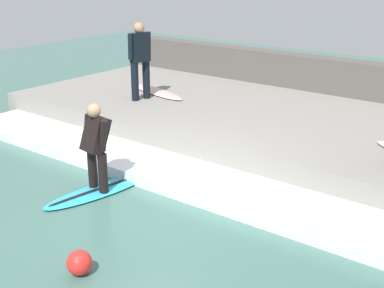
% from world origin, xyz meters
% --- Properties ---
extents(ground_plane, '(28.00, 28.00, 0.00)m').
position_xyz_m(ground_plane, '(0.00, 0.00, 0.00)').
color(ground_plane, '#426B60').
extents(concrete_ledge, '(4.40, 11.68, 0.54)m').
position_xyz_m(concrete_ledge, '(3.50, 0.00, 0.27)').
color(concrete_ledge, gray).
rests_on(concrete_ledge, ground_plane).
extents(back_wall, '(0.50, 12.26, 1.34)m').
position_xyz_m(back_wall, '(5.95, 0.00, 0.67)').
color(back_wall, '#544F49').
rests_on(back_wall, ground_plane).
extents(wave_foam_crest, '(1.19, 11.10, 0.20)m').
position_xyz_m(wave_foam_crest, '(0.70, 0.00, 0.10)').
color(wave_foam_crest, silver).
rests_on(wave_foam_crest, ground_plane).
extents(surfboard_riding, '(2.03, 0.80, 0.07)m').
position_xyz_m(surfboard_riding, '(-0.42, 0.98, 0.03)').
color(surfboard_riding, '#2DADD1').
rests_on(surfboard_riding, ground_plane).
extents(surfer_riding, '(0.44, 0.60, 1.40)m').
position_xyz_m(surfer_riding, '(-0.42, 0.98, 0.84)').
color(surfer_riding, black).
rests_on(surfer_riding, surfboard_riding).
extents(surfer_waiting_near, '(0.57, 0.34, 1.69)m').
position_xyz_m(surfer_waiting_near, '(2.79, 3.00, 1.49)').
color(surfer_waiting_near, black).
rests_on(surfer_waiting_near, concrete_ledge).
extents(surfboard_waiting_near, '(0.98, 2.05, 0.06)m').
position_xyz_m(surfboard_waiting_near, '(3.45, 3.13, 0.57)').
color(surfboard_waiting_near, beige).
rests_on(surfboard_waiting_near, concrete_ledge).
extents(marker_buoy, '(0.31, 0.31, 0.31)m').
position_xyz_m(marker_buoy, '(-2.16, -0.56, 0.15)').
color(marker_buoy, red).
rests_on(marker_buoy, ground_plane).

